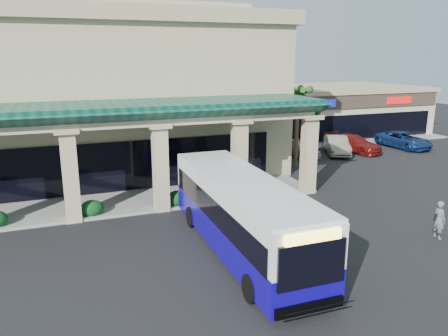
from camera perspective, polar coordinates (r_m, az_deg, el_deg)
name	(u,v)px	position (r m, az deg, el deg)	size (l,w,h in m)	color
ground	(253,239)	(20.18, 3.75, -9.20)	(110.00, 110.00, 0.00)	black
main_building	(53,92)	(32.87, -21.43, 9.27)	(30.80, 14.80, 11.35)	#BDAF87
arcade	(58,160)	(24.16, -20.83, 0.98)	(30.00, 6.20, 5.70)	#0A3D31
strip_mall	(313,109)	(48.56, 11.53, 7.50)	(22.50, 12.50, 4.90)	beige
palm_0	(297,123)	(32.54, 9.51, 5.80)	(2.40, 2.40, 6.60)	#1C4D14
palm_1	(289,122)	(35.67, 8.47, 5.94)	(2.40, 2.40, 5.80)	#1C4D14
broadleaf_tree	(242,121)	(39.31, 2.32, 6.13)	(2.60, 2.60, 4.81)	#0C3613
transit_bus	(241,215)	(18.35, 2.28, -6.21)	(2.69, 11.56, 3.23)	#100497
pedestrian	(439,220)	(22.15, 26.30, -6.07)	(0.65, 0.42, 1.77)	slate
car_silver	(301,148)	(36.59, 10.05, 2.62)	(1.70, 4.23, 1.44)	#B0B0B0
car_white	(337,145)	(38.06, 14.49, 2.93)	(1.66, 4.75, 1.57)	gray
car_red	(353,143)	(39.36, 16.51, 3.10)	(2.08, 5.13, 1.49)	maroon
car_gray	(403,140)	(42.63, 22.39, 3.43)	(2.44, 5.29, 1.47)	navy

